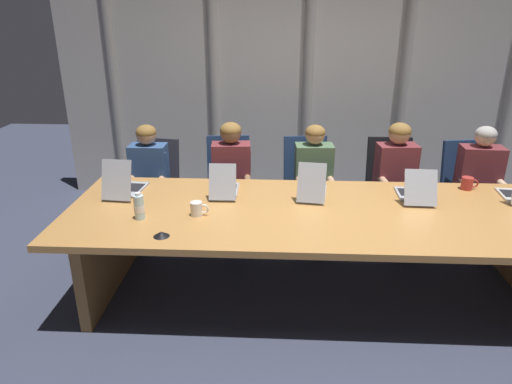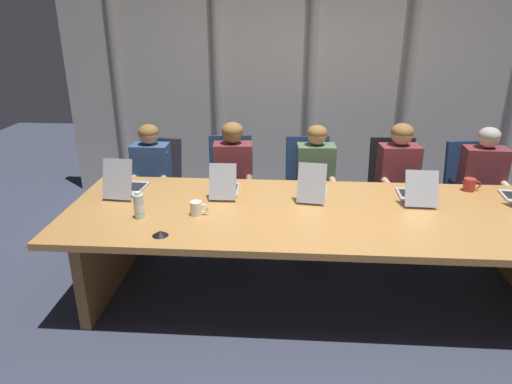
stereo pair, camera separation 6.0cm
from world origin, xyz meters
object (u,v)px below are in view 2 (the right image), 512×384
Objects in this scene: office_chair_right_end at (469,205)px; person_center at (316,179)px; laptop_right_mid at (416,193)px; office_chair_left_end at (157,198)px; office_chair_right_mid at (391,202)px; laptop_left_end at (126,186)px; laptop_center at (313,189)px; coffee_mug_far at (470,185)px; water_bottle_primary at (139,206)px; office_chair_center at (308,200)px; person_left_mid at (233,175)px; conference_mic_middle at (160,233)px; person_right_mid at (400,178)px; coffee_mug_near at (197,208)px; laptop_left_mid at (225,187)px; person_left_end at (149,176)px; office_chair_left_mid at (231,198)px; person_right_end at (484,182)px.

person_center is at bearing -92.59° from office_chair_right_end.
office_chair_left_end is at bearing 72.41° from laptop_right_mid.
office_chair_right_mid is at bearing -98.84° from office_chair_right_end.
laptop_left_end reaches higher than office_chair_right_end.
laptop_center reaches higher than coffee_mug_far.
water_bottle_primary is at bearing -73.61° from office_chair_right_end.
office_chair_center is 0.82m from person_left_mid.
office_chair_right_end is 8.69× the size of conference_mic_middle.
laptop_center is 1.10m from person_right_mid.
laptop_center is at bearing 91.28° from laptop_right_mid.
water_bottle_primary reaches higher than conference_mic_middle.
coffee_mug_near reaches higher than conference_mic_middle.
office_chair_left_end is at bearing -98.67° from person_right_mid.
water_bottle_primary is (-0.55, -0.52, 0.03)m from laptop_left_mid.
laptop_right_mid is 2.01m from conference_mic_middle.
office_chair_center and office_chair_right_mid have the same top height.
laptop_center is at bearing -7.25° from office_chair_center.
office_chair_right_mid is at bearing 36.62° from coffee_mug_near.
person_left_end is at bearing -86.15° from office_chair_right_mid.
coffee_mug_far is (0.48, -0.62, 0.43)m from office_chair_right_mid.
office_chair_left_end is 0.81× the size of person_center.
office_chair_left_end is at bearing 118.23° from coffee_mug_near.
person_left_end is 0.97× the size of person_left_mid.
coffee_mug_near is at bearing -163.53° from coffee_mug_far.
person_left_end is (-0.78, -0.17, 0.28)m from office_chair_left_mid.
coffee_mug_far is (2.03, 0.21, -0.00)m from laptop_left_mid.
office_chair_right_mid is (0.01, 0.85, -0.43)m from laptop_right_mid.
person_left_end reaches higher than laptop_left_end.
person_left_mid is 1.01× the size of person_right_end.
person_left_end is at bearing -90.36° from office_chair_center.
person_right_end is (0.03, -0.16, 0.30)m from office_chair_right_end.
office_chair_left_mid reaches higher than water_bottle_primary.
office_chair_right_end is (2.36, -0.00, -0.00)m from office_chair_left_mid.
office_chair_right_end is at bearing 31.33° from conference_mic_middle.
person_right_mid is 2.43m from water_bottle_primary.
coffee_mug_far is at bearing 15.66° from water_bottle_primary.
conference_mic_middle is at bearing 19.27° from person_left_end.
office_chair_left_mid reaches higher than office_chair_right_end.
water_bottle_primary is at bearing -64.59° from person_right_end.
person_left_end is 0.98× the size of person_right_end.
laptop_left_mid is at bearing -62.10° from office_chair_right_mid.
person_right_end is (1.63, 0.67, -0.15)m from laptop_center.
office_chair_right_mid is 6.83× the size of coffee_mug_far.
office_chair_right_mid is 0.84× the size of person_right_end.
office_chair_right_mid reaches higher than office_chair_left_mid.
person_left_end is at bearing 50.69° from laptop_left_mid.
laptop_right_mid is 3.14× the size of coffee_mug_near.
person_left_mid is at bearing -84.23° from office_chair_center.
person_right_end is at bearing 90.24° from person_left_end.
person_left_mid reaches higher than coffee_mug_near.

